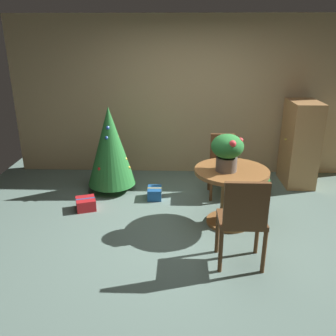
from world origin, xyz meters
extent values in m
plane|color=slate|center=(0.00, 0.00, 0.00)|extent=(6.60, 6.60, 0.00)
cube|color=tan|center=(0.00, 2.20, 1.30)|extent=(6.00, 0.10, 2.60)
cylinder|color=brown|center=(0.46, 0.30, 0.02)|extent=(0.57, 0.57, 0.04)
cylinder|color=brown|center=(0.46, 0.30, 0.36)|extent=(0.23, 0.23, 0.65)
cylinder|color=brown|center=(0.46, 0.30, 0.71)|extent=(0.91, 0.91, 0.05)
cylinder|color=#665B51|center=(0.38, 0.26, 0.82)|extent=(0.25, 0.25, 0.17)
ellipsoid|color=#287533|center=(0.38, 0.26, 1.04)|extent=(0.39, 0.39, 0.29)
sphere|color=red|center=(0.53, 0.25, 1.12)|extent=(0.07, 0.07, 0.07)
sphere|color=red|center=(0.37, 0.38, 1.09)|extent=(0.06, 0.06, 0.06)
sphere|color=red|center=(0.42, 0.12, 1.12)|extent=(0.08, 0.08, 0.08)
cylinder|color=brown|center=(0.24, -0.37, 0.24)|extent=(0.04, 0.04, 0.48)
cylinder|color=brown|center=(0.67, -0.37, 0.24)|extent=(0.04, 0.04, 0.48)
cylinder|color=brown|center=(0.24, -0.72, 0.24)|extent=(0.04, 0.04, 0.48)
cylinder|color=brown|center=(0.67, -0.72, 0.24)|extent=(0.04, 0.04, 0.48)
cube|color=brown|center=(0.46, -0.54, 0.50)|extent=(0.48, 0.39, 0.05)
cube|color=brown|center=(0.46, -0.72, 0.76)|extent=(0.43, 0.05, 0.46)
cylinder|color=brown|center=(0.64, 0.95, 0.21)|extent=(0.04, 0.04, 0.43)
cylinder|color=brown|center=(0.28, 0.95, 0.21)|extent=(0.04, 0.04, 0.43)
cylinder|color=brown|center=(0.64, 1.34, 0.21)|extent=(0.04, 0.04, 0.43)
cylinder|color=brown|center=(0.28, 1.34, 0.21)|extent=(0.04, 0.04, 0.43)
cube|color=brown|center=(0.46, 1.15, 0.45)|extent=(0.40, 0.44, 0.05)
cube|color=brown|center=(0.46, 1.34, 0.69)|extent=(0.36, 0.05, 0.43)
cylinder|color=brown|center=(-1.23, 1.29, 0.06)|extent=(0.10, 0.10, 0.11)
cone|color=#287533|center=(-1.23, 1.29, 0.71)|extent=(0.73, 0.73, 1.20)
sphere|color=#2D51A8|center=(-1.23, 1.20, 1.02)|extent=(0.05, 0.05, 0.05)
sphere|color=gold|center=(-1.11, 1.30, 0.86)|extent=(0.04, 0.04, 0.04)
sphere|color=gold|center=(-0.95, 1.26, 0.39)|extent=(0.04, 0.04, 0.04)
sphere|color=gold|center=(-1.36, 1.40, 0.67)|extent=(0.07, 0.07, 0.07)
sphere|color=#2D51A8|center=(-1.25, 1.16, 0.88)|extent=(0.05, 0.05, 0.05)
sphere|color=gold|center=(-1.07, 1.50, 0.31)|extent=(0.06, 0.06, 0.06)
sphere|color=gold|center=(-1.00, 1.28, 0.52)|extent=(0.05, 0.05, 0.05)
sphere|color=red|center=(-1.36, 1.09, 0.43)|extent=(0.07, 0.07, 0.07)
cube|color=red|center=(-1.48, 0.62, 0.08)|extent=(0.33, 0.33, 0.16)
cube|color=#1E569E|center=(-1.48, 0.62, 0.08)|extent=(0.25, 0.12, 0.16)
cube|color=#1E569E|center=(-0.55, 1.01, 0.08)|extent=(0.21, 0.28, 0.16)
cube|color=gold|center=(-0.55, 1.01, 0.08)|extent=(0.21, 0.04, 0.16)
cube|color=#B27F4C|center=(1.72, 1.68, 0.67)|extent=(0.44, 0.69, 1.34)
sphere|color=#B29338|center=(1.49, 1.68, 0.74)|extent=(0.04, 0.04, 0.04)
cylinder|color=#4C382D|center=(1.01, 1.06, 0.08)|extent=(0.22, 0.22, 0.16)
sphere|color=#1E6628|center=(1.01, 1.06, 0.27)|extent=(0.27, 0.27, 0.27)
camera|label=1|loc=(-0.18, -3.79, 2.27)|focal=38.04mm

